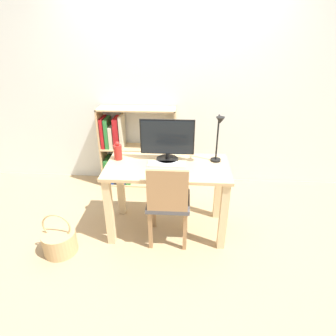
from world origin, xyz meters
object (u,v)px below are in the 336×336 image
vase (118,152)px  keyboard (166,164)px  monitor (167,139)px  bookshelf (124,151)px  desk_lamp (218,135)px  chair (168,201)px  basket (60,241)px

vase → keyboard: bearing=-12.1°
monitor → keyboard: bearing=-89.7°
bookshelf → desk_lamp: bearing=-38.3°
desk_lamp → bookshelf: size_ratio=0.45×
keyboard → vase: size_ratio=1.90×
monitor → chair: (0.03, -0.34, -0.48)m
chair → basket: chair is taller
desk_lamp → chair: size_ratio=0.55×
desk_lamp → chair: (-0.44, -0.29, -0.55)m
monitor → vase: monitor is taller
vase → bookshelf: (-0.13, 0.83, -0.36)m
bookshelf → basket: bearing=-104.7°
bookshelf → vase: bearing=-80.8°
basket → chair: bearing=11.5°
keyboard → vase: (-0.49, 0.10, 0.07)m
vase → bookshelf: bearing=99.2°
monitor → desk_lamp: desk_lamp is taller
monitor → chair: 0.59m
keyboard → vase: 0.50m
keyboard → chair: (0.03, -0.22, -0.27)m
desk_lamp → bookshelf: 1.51m
vase → basket: 1.01m
vase → basket: bearing=-133.1°
keyboard → desk_lamp: 0.56m
vase → basket: vase is taller
vase → desk_lamp: desk_lamp is taller
vase → basket: size_ratio=0.44×
chair → vase: bearing=150.1°
bookshelf → basket: size_ratio=2.44×
monitor → basket: monitor is taller
keyboard → basket: size_ratio=0.83×
monitor → desk_lamp: size_ratio=1.11×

